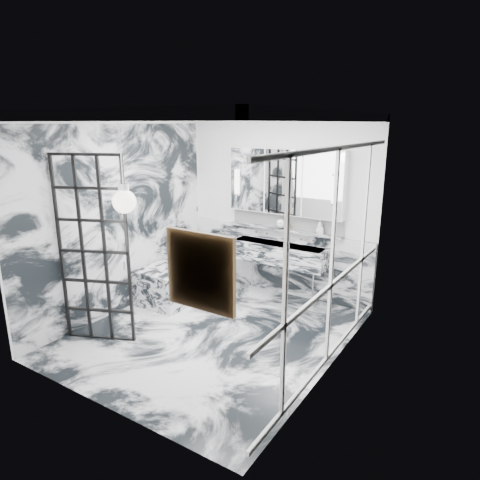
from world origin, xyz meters
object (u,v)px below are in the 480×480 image
Objects in this scene: mirror_cabinet at (285,182)px; bathtub at (186,277)px; crittall_door at (94,251)px; trough_sink at (278,253)px.

bathtub is (-1.32, -0.83, -1.54)m from mirror_cabinet.
bathtub is at bearing 67.89° from crittall_door.
trough_sink is 1.10m from mirror_cabinet.
mirror_cabinet is at bearing 40.31° from crittall_door.
trough_sink is (1.29, 2.43, -0.44)m from crittall_door.
trough_sink is at bearing 38.74° from crittall_door.
crittall_door is 1.23× the size of mirror_cabinet.
mirror_cabinet is at bearing 32.06° from bathtub.
crittall_door is 2.97m from mirror_cabinet.
trough_sink reaches higher than bathtub.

